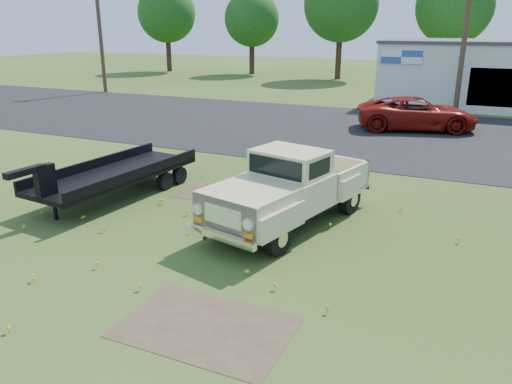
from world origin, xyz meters
TOP-DOWN VIEW (x-y plane):
  - ground at (0.00, 0.00)m, footprint 140.00×140.00m
  - asphalt_lot at (0.00, 15.00)m, footprint 90.00×14.00m
  - dirt_patch_a at (1.50, -3.00)m, footprint 3.00×2.00m
  - dirt_patch_b at (-2.00, 3.50)m, footprint 2.20×1.60m
  - commercial_building at (6.00, 26.99)m, footprint 14.20×8.20m
  - utility_pole_west at (-22.00, 22.00)m, footprint 1.60×0.30m
  - utility_pole_mid at (4.00, 22.00)m, footprint 1.60×0.30m
  - treeline_a at (-28.00, 40.00)m, footprint 6.40×6.40m
  - treeline_b at (-18.00, 41.00)m, footprint 5.76×5.76m
  - treeline_c at (-8.00, 39.50)m, footprint 7.04×7.04m
  - treeline_d at (2.00, 40.50)m, footprint 6.72×6.72m
  - vintage_pickup_truck at (1.12, 2.12)m, footprint 3.48×5.99m
  - flatbed_trailer at (-4.57, 2.04)m, footprint 2.61×6.18m
  - red_pickup at (2.47, 16.61)m, footprint 6.37×4.27m

SIDE VIEW (x-z plane):
  - ground at x=0.00m, z-range 0.00..0.00m
  - asphalt_lot at x=0.00m, z-range -0.01..0.01m
  - dirt_patch_a at x=1.50m, z-range -0.01..0.01m
  - dirt_patch_b at x=-2.00m, z-range -0.01..0.01m
  - red_pickup at x=2.47m, z-range 0.00..1.62m
  - flatbed_trailer at x=-4.57m, z-range 0.00..1.64m
  - vintage_pickup_truck at x=1.12m, z-range 0.00..2.04m
  - commercial_building at x=6.00m, z-range 0.03..4.18m
  - utility_pole_west at x=-22.00m, z-range 0.10..9.10m
  - utility_pole_mid at x=4.00m, z-range 0.10..9.10m
  - treeline_b at x=-18.00m, z-range 1.38..9.95m
  - treeline_a at x=-28.00m, z-range 1.54..11.06m
  - treeline_d at x=2.00m, z-range 1.62..11.62m
  - treeline_c at x=-8.00m, z-range 1.70..12.17m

